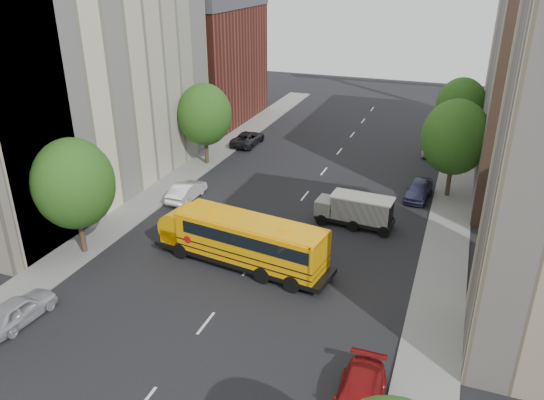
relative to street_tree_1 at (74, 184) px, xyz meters
The scene contains 18 objects.
ground 12.71m from the street_tree_1, 19.98° to the left, with size 120.00×120.00×0.00m, color black.
sidewalk_left 10.26m from the street_tree_1, 93.18° to the left, with size 3.00×80.00×0.12m, color slate.
sidewalk_right 24.72m from the street_tree_1, 21.80° to the left, with size 3.00×80.00×0.12m, color slate.
lane_markings 18.48m from the street_tree_1, 51.84° to the left, with size 0.15×64.00×0.01m, color silver.
building_left_cream 13.21m from the street_tree_1, 124.99° to the left, with size 10.00×26.00×20.00m, color beige.
building_left_redbrick 32.79m from the street_tree_1, 102.34° to the left, with size 10.00×15.00×13.00m, color maroon.
street_tree_1 is the anchor object (origin of this frame).
street_tree_2 18.00m from the street_tree_1, 90.00° to the left, with size 4.99×4.99×7.71m.
street_tree_4 28.43m from the street_tree_1, 39.29° to the left, with size 5.25×5.25×8.10m.
street_tree_5 37.20m from the street_tree_1, 53.75° to the left, with size 4.86×4.86×7.51m.
school_bus 11.00m from the street_tree_1, 12.43° to the left, with size 12.22×4.42×3.37m.
safari_truck 19.33m from the street_tree_1, 32.50° to the left, with size 5.65×2.40×2.36m.
parked_car_0 8.58m from the street_tree_1, 77.98° to the right, with size 1.74×4.33×1.48m, color #B9B9C1.
parked_car_1 11.09m from the street_tree_1, 77.61° to the left, with size 1.55×4.45×1.47m, color white.
parked_car_2 25.13m from the street_tree_1, 86.76° to the left, with size 2.32×5.03×1.40m, color black.
parked_car_3 21.59m from the street_tree_1, 19.97° to the right, with size 2.00×4.91×1.42m, color maroon.
parked_car_4 26.30m from the street_tree_1, 40.31° to the left, with size 1.77×4.41×1.50m, color #302F53.
parked_car_5 34.98m from the street_tree_1, 55.23° to the left, with size 1.48×4.26×1.40m, color gray.
Camera 1 is at (11.39, -28.47, 17.73)m, focal length 35.00 mm.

